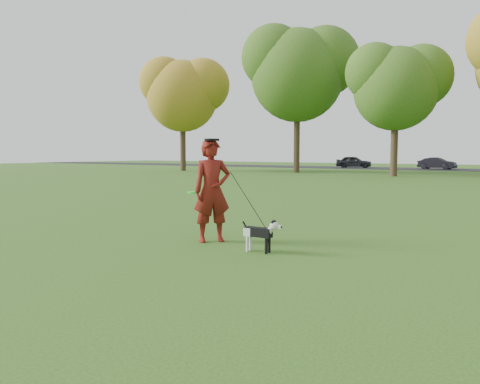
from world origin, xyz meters
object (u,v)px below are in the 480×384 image
Objects in this scene: man at (212,191)px; car_mid at (437,163)px; dog at (261,232)px; car_left at (354,162)px.

man reaches higher than car_mid.
man is 0.56× the size of car_mid.
dog is 0.22× the size of car_mid.
car_mid is (-2.76, 40.13, -0.37)m from man.
car_mid is at bearing 43.52° from man.
car_left is (-10.78, 40.13, -0.32)m from man.
man is 40.23m from car_mid.
car_left is (-12.02, 40.48, 0.28)m from dog.
man reaches higher than car_left.
dog is 42.22m from car_left.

